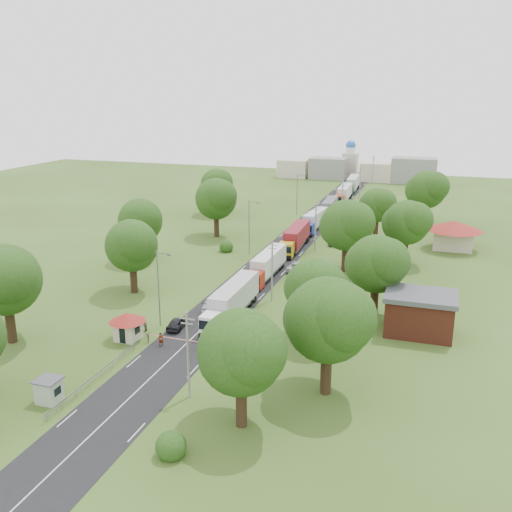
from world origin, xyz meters
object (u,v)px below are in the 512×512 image
at_px(truck_0, 232,301).
at_px(pedestrian_near, 161,340).
at_px(guard_booth, 127,323).
at_px(car_lane_front, 177,323).
at_px(boom_barrier, 172,339).
at_px(car_lane_mid, 214,305).
at_px(info_sign, 329,219).

relative_size(truck_0, pedestrian_near, 9.19).
height_order(guard_booth, truck_0, truck_0).
xyz_separation_m(truck_0, pedestrian_near, (-4.76, -10.98, -1.44)).
bearing_deg(guard_booth, car_lane_front, 49.09).
bearing_deg(boom_barrier, guard_booth, -179.99).
height_order(car_lane_front, car_lane_mid, car_lane_mid).
distance_m(boom_barrier, pedestrian_near, 1.26).
bearing_deg(car_lane_mid, car_lane_front, 74.32).
bearing_deg(car_lane_mid, pedestrian_near, 83.11).
bearing_deg(pedestrian_near, truck_0, 29.44).
height_order(info_sign, truck_0, truck_0).
distance_m(boom_barrier, truck_0, 11.15).
height_order(truck_0, car_lane_mid, truck_0).
xyz_separation_m(boom_barrier, pedestrian_near, (-1.14, -0.53, -0.05)).
relative_size(guard_booth, car_lane_front, 1.05).
height_order(guard_booth, pedestrian_near, guard_booth).
bearing_deg(car_lane_mid, truck_0, 154.50).
bearing_deg(guard_booth, car_lane_mid, 62.68).
bearing_deg(guard_booth, info_sign, 78.32).
xyz_separation_m(truck_0, car_lane_mid, (-3.26, 1.55, -1.53)).
bearing_deg(info_sign, pedestrian_near, -97.25).
relative_size(info_sign, truck_0, 0.26).
bearing_deg(car_lane_front, boom_barrier, 105.47).
height_order(info_sign, pedestrian_near, info_sign).
bearing_deg(guard_booth, truck_0, 47.84).
height_order(boom_barrier, car_lane_mid, car_lane_mid).
xyz_separation_m(boom_barrier, car_lane_front, (-1.64, 4.84, -0.18)).
bearing_deg(truck_0, pedestrian_near, -113.45).
bearing_deg(info_sign, car_lane_mid, -97.36).
relative_size(truck_0, car_lane_mid, 3.37).
bearing_deg(boom_barrier, pedestrian_near, -155.02).
height_order(info_sign, car_lane_mid, info_sign).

